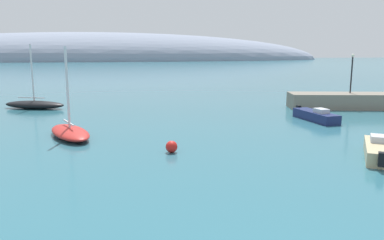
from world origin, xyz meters
name	(u,v)px	position (x,y,z in m)	size (l,w,h in m)	color
breakwater_rocks	(364,101)	(22.73, 31.19, 0.87)	(16.90, 3.57, 1.73)	gray
distant_ridge	(94,60)	(-19.76, 252.33, 0.00)	(311.22, 78.98, 35.96)	gray
sailboat_red_near_shore	(70,132)	(-8.66, 22.26, 0.44)	(4.50, 6.81, 6.87)	red
sailboat_black_mid_mooring	(34,104)	(-14.38, 38.15, 0.50)	(7.52, 4.72, 7.25)	black
motorboat_navy_foreground	(316,116)	(13.41, 25.09, 0.48)	(2.11, 6.02, 1.27)	navy
motorboat_sand_alongside_breakwater	(378,150)	(10.79, 12.65, 0.48)	(3.99, 5.10, 1.28)	#C6B284
mooring_buoy_red	(172,147)	(-1.61, 16.34, 0.39)	(0.78, 0.78, 0.78)	red
harbor_lamp_post	(352,69)	(21.29, 31.76, 4.46)	(0.36, 0.36, 4.45)	black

